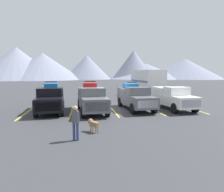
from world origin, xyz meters
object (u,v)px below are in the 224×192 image
pickup_truck_d (172,97)px  person_a (76,121)px  pickup_truck_b (91,98)px  camper_trailer_a (147,82)px  pickup_truck_a (51,98)px  pickup_truck_c (135,97)px  dog (93,123)px

pickup_truck_d → person_a: (-8.61, -7.51, -0.11)m
pickup_truck_b → camper_trailer_a: 11.90m
pickup_truck_a → camper_trailer_a: camper_trailer_a is taller
pickup_truck_c → pickup_truck_d: bearing=-6.2°
pickup_truck_c → camper_trailer_a: (3.90, 8.26, 0.95)m
pickup_truck_b → pickup_truck_d: bearing=1.7°
pickup_truck_d → person_a: size_ratio=3.23×
pickup_truck_a → pickup_truck_b: bearing=-8.3°
pickup_truck_c → pickup_truck_b: bearing=-171.4°
person_a → pickup_truck_c: bearing=57.1°
pickup_truck_a → pickup_truck_b: pickup_truck_b is taller
pickup_truck_a → pickup_truck_d: size_ratio=0.99×
pickup_truck_c → camper_trailer_a: 9.18m
pickup_truck_a → pickup_truck_c: pickup_truck_a is taller
camper_trailer_a → person_a: size_ratio=4.99×
pickup_truck_a → camper_trailer_a: size_ratio=0.64×
pickup_truck_d → pickup_truck_b: bearing=-178.3°
pickup_truck_b → pickup_truck_d: size_ratio=1.07×
pickup_truck_a → pickup_truck_c: size_ratio=0.96×
pickup_truck_c → camper_trailer_a: size_ratio=0.67×
dog → person_a: bearing=-124.1°
pickup_truck_a → pickup_truck_d: 10.95m
pickup_truck_c → person_a: size_ratio=3.34×
pickup_truck_d → pickup_truck_c: bearing=173.8°
camper_trailer_a → dog: size_ratio=11.13×
pickup_truck_a → dog: pickup_truck_a is taller
pickup_truck_a → dog: (3.25, -6.45, -0.68)m
pickup_truck_b → pickup_truck_c: size_ratio=1.04×
pickup_truck_b → camper_trailer_a: camper_trailer_a is taller
pickup_truck_b → dog: (-0.21, -5.95, -0.70)m
dog → pickup_truck_b: bearing=87.9°
camper_trailer_a → person_a: (-9.01, -16.15, -1.10)m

